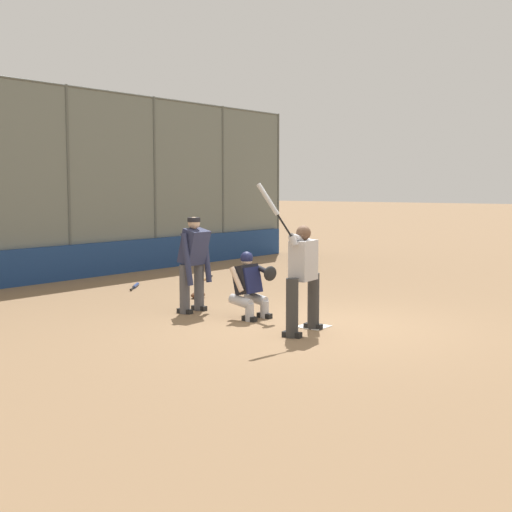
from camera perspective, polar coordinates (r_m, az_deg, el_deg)
The scene contains 10 objects.
ground_plane at distance 11.06m, azimuth 4.60°, elevation -5.67°, with size 160.00×160.00×0.00m, color #846647.
home_plate_marker at distance 11.06m, azimuth 4.60°, elevation -5.64°, with size 0.43×0.43×0.01m, color white.
backstop_fence at distance 16.30m, azimuth -18.66°, elevation 5.90°, with size 19.52×0.08×4.48m.
padding_wall at distance 16.31m, azimuth -18.25°, elevation -0.88°, with size 19.05×0.18×0.80m, color navy.
batter_at_plate at distance 10.45m, azimuth 3.75°, elevation -1.50°, with size 1.09×0.60×2.21m.
catcher_behind_plate at distance 11.63m, azimuth -0.45°, elevation -2.26°, with size 0.58×0.69×1.10m.
umpire_home at distance 12.23m, azimuth -5.01°, elevation -0.43°, with size 0.67×0.42×1.64m.
spare_bat_near_backstop at distance 16.48m, azimuth -4.12°, elevation -1.83°, with size 0.83×0.40×0.07m.
spare_bat_by_padding at distance 15.48m, azimuth -9.64°, elevation -2.38°, with size 0.75×0.59×0.07m.
fielding_glove_on_dirt at distance 13.84m, azimuth -4.66°, elevation -3.14°, with size 0.34×0.26×0.12m.
Camera 1 is at (9.13, 5.86, 2.16)m, focal length 50.00 mm.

